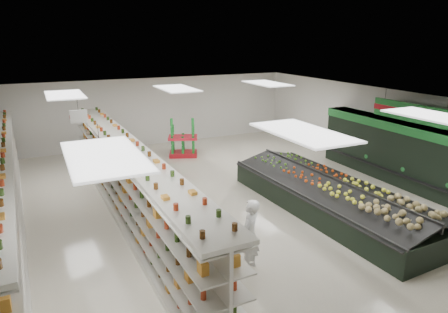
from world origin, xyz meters
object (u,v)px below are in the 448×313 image
soda_endcap (183,139)px  shopper_background (93,152)px  produce_island (332,195)px  gondola_center (128,184)px  shopper_main (250,236)px

soda_endcap → shopper_background: shopper_background is taller
produce_island → shopper_background: 8.85m
soda_endcap → shopper_background: bearing=-168.3°
gondola_center → shopper_background: gondola_center is taller
gondola_center → shopper_main: (1.82, -3.91, -0.16)m
gondola_center → shopper_main: bearing=-66.7°
produce_island → shopper_background: (-5.97, 6.53, 0.39)m
soda_endcap → shopper_main: bearing=-100.5°
produce_island → shopper_background: size_ratio=4.14×
shopper_main → soda_endcap: bearing=-138.8°
soda_endcap → shopper_main: (-1.69, -9.09, 0.07)m
gondola_center → soda_endcap: 6.25m
produce_island → shopper_main: (-3.78, -1.75, 0.36)m
gondola_center → produce_island: gondola_center is taller
shopper_background → soda_endcap: bearing=-74.9°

